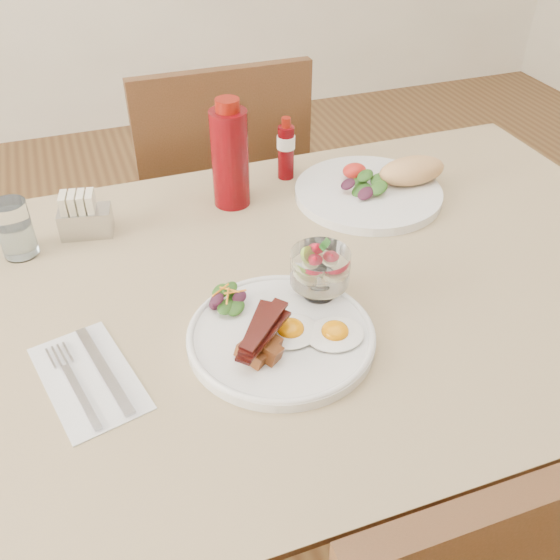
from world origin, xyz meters
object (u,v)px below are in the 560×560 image
(sugar_caddy, at_px, (84,217))
(hot_sauce_bottle, at_px, (286,149))
(chair_far, at_px, (218,205))
(water_glass, at_px, (16,232))
(table, at_px, (312,318))
(main_plate, at_px, (281,337))
(ketchup_bottle, at_px, (230,157))
(second_plate, at_px, (379,186))
(fruit_cup, at_px, (320,268))

(sugar_caddy, bearing_deg, hot_sauce_bottle, 21.95)
(chair_far, height_order, water_glass, chair_far)
(water_glass, bearing_deg, table, -27.67)
(chair_far, height_order, main_plate, chair_far)
(chair_far, distance_m, hot_sauce_bottle, 0.43)
(ketchup_bottle, distance_m, hot_sauce_bottle, 0.16)
(chair_far, height_order, second_plate, chair_far)
(main_plate, height_order, fruit_cup, fruit_cup)
(sugar_caddy, relative_size, water_glass, 0.98)
(table, distance_m, water_glass, 0.54)
(main_plate, distance_m, sugar_caddy, 0.46)
(ketchup_bottle, bearing_deg, main_plate, -96.26)
(table, height_order, main_plate, main_plate)
(fruit_cup, xyz_separation_m, hot_sauce_bottle, (0.10, 0.41, -0.00))
(main_plate, bearing_deg, table, 50.66)
(second_plate, bearing_deg, hot_sauce_bottle, 138.12)
(second_plate, height_order, water_glass, water_glass)
(water_glass, bearing_deg, main_plate, -45.89)
(fruit_cup, relative_size, hot_sauce_bottle, 0.70)
(fruit_cup, height_order, second_plate, fruit_cup)
(fruit_cup, distance_m, second_plate, 0.37)
(second_plate, height_order, ketchup_bottle, ketchup_bottle)
(fruit_cup, distance_m, water_glass, 0.54)
(main_plate, distance_m, hot_sauce_bottle, 0.52)
(main_plate, xyz_separation_m, water_glass, (-0.36, 0.37, 0.04))
(hot_sauce_bottle, bearing_deg, fruit_cup, -103.05)
(second_plate, relative_size, ketchup_bottle, 1.51)
(table, distance_m, chair_far, 0.68)
(hot_sauce_bottle, bearing_deg, water_glass, -168.55)
(second_plate, relative_size, sugar_caddy, 3.19)
(main_plate, xyz_separation_m, hot_sauce_bottle, (0.18, 0.48, 0.06))
(main_plate, xyz_separation_m, ketchup_bottle, (0.05, 0.41, 0.09))
(fruit_cup, height_order, ketchup_bottle, ketchup_bottle)
(hot_sauce_bottle, bearing_deg, second_plate, -41.88)
(main_plate, distance_m, second_plate, 0.48)
(hot_sauce_bottle, bearing_deg, table, -102.69)
(second_plate, xyz_separation_m, water_glass, (-0.69, 0.03, 0.03))
(fruit_cup, xyz_separation_m, water_glass, (-0.44, 0.30, -0.02))
(table, relative_size, chair_far, 1.43)
(fruit_cup, bearing_deg, table, 74.87)
(table, bearing_deg, chair_far, 90.00)
(main_plate, bearing_deg, ketchup_bottle, 83.74)
(hot_sauce_bottle, relative_size, sugar_caddy, 1.32)
(fruit_cup, xyz_separation_m, second_plate, (0.25, 0.28, -0.05))
(chair_far, bearing_deg, sugar_caddy, -131.15)
(ketchup_bottle, bearing_deg, hot_sauce_bottle, 25.11)
(main_plate, bearing_deg, second_plate, 45.72)
(table, xyz_separation_m, ketchup_bottle, (-0.06, 0.29, 0.19))
(table, xyz_separation_m, second_plate, (0.23, 0.22, 0.11))
(chair_far, xyz_separation_m, fruit_cup, (-0.02, -0.72, 0.30))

